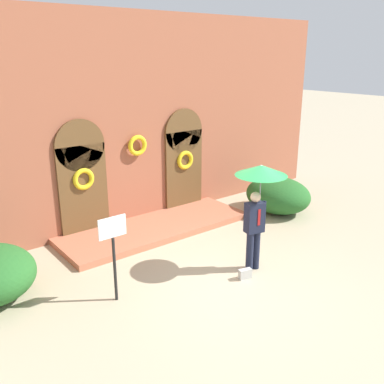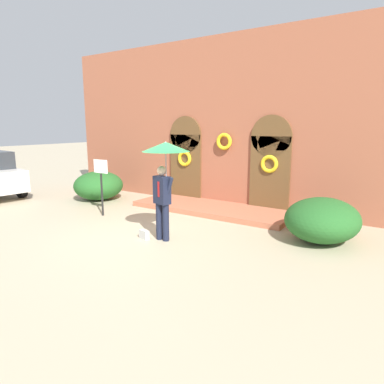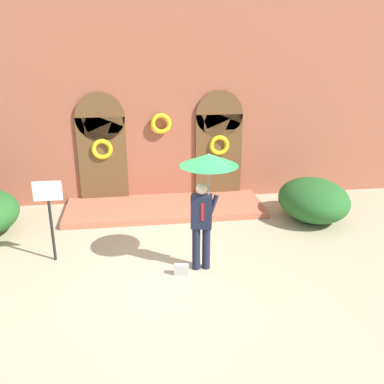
# 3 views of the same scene
# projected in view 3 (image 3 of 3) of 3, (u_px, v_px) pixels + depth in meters

# --- Properties ---
(ground_plane) EXTENTS (80.00, 80.00, 0.00)m
(ground_plane) POSITION_uv_depth(u_px,v_px,m) (177.00, 268.00, 8.60)
(ground_plane) COLOR tan
(building_facade) EXTENTS (14.00, 2.30, 5.60)m
(building_facade) POSITION_uv_depth(u_px,v_px,m) (160.00, 104.00, 11.56)
(building_facade) COLOR #9E563D
(building_facade) RESTS_ON ground
(person_with_umbrella) EXTENTS (1.10, 1.10, 2.36)m
(person_with_umbrella) POSITION_uv_depth(u_px,v_px,m) (207.00, 177.00, 7.95)
(person_with_umbrella) COLOR #191E33
(person_with_umbrella) RESTS_ON ground
(handbag) EXTENTS (0.30, 0.18, 0.22)m
(handbag) POSITION_uv_depth(u_px,v_px,m) (181.00, 270.00, 8.31)
(handbag) COLOR #B7B7B2
(handbag) RESTS_ON ground
(sign_post) EXTENTS (0.56, 0.06, 1.72)m
(sign_post) POSITION_uv_depth(u_px,v_px,m) (49.00, 208.00, 8.53)
(sign_post) COLOR black
(sign_post) RESTS_ON ground
(shrub_right) EXTENTS (1.73, 2.02, 1.03)m
(shrub_right) POSITION_uv_depth(u_px,v_px,m) (313.00, 200.00, 10.77)
(shrub_right) COLOR #235B23
(shrub_right) RESTS_ON ground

